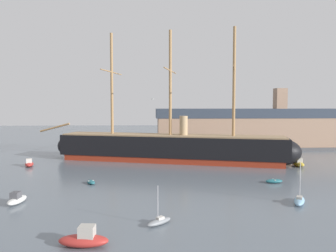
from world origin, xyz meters
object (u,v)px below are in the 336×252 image
(sailboat_mid_right, at_px, (299,200))
(motorboat_distant_centre, at_px, (171,153))
(dinghy_alongside_stern, at_px, (274,181))
(motorboat_far_left, at_px, (29,164))
(sailboat_near_centre, at_px, (159,221))
(motorboat_mid_left, at_px, (17,199))
(dockside_warehouse_right, at_px, (251,129))
(tall_ship, at_px, (170,147))
(dinghy_alongside_bow, at_px, (91,182))
(seagull_in_flight, at_px, (152,99))
(motorboat_far_right, at_px, (298,163))
(motorboat_foreground_left, at_px, (84,239))

(sailboat_mid_right, relative_size, motorboat_distant_centre, 1.09)
(dinghy_alongside_stern, bearing_deg, motorboat_far_left, 159.32)
(sailboat_near_centre, relative_size, motorboat_mid_left, 1.07)
(sailboat_near_centre, relative_size, dockside_warehouse_right, 0.07)
(tall_ship, xyz_separation_m, motorboat_distant_centre, (0.78, 7.59, -2.54))
(motorboat_mid_left, height_order, dinghy_alongside_bow, motorboat_mid_left)
(sailboat_mid_right, height_order, motorboat_far_left, sailboat_mid_right)
(dinghy_alongside_bow, relative_size, dinghy_alongside_stern, 0.96)
(motorboat_mid_left, bearing_deg, sailboat_near_centre, -24.86)
(tall_ship, distance_m, dinghy_alongside_bow, 25.26)
(motorboat_far_left, bearing_deg, sailboat_near_centre, -52.79)
(dockside_warehouse_right, height_order, seagull_in_flight, dockside_warehouse_right)
(seagull_in_flight, bearing_deg, motorboat_far_right, 38.90)
(sailboat_near_centre, height_order, dockside_warehouse_right, dockside_warehouse_right)
(sailboat_mid_right, bearing_deg, seagull_in_flight, 178.47)
(tall_ship, xyz_separation_m, motorboat_mid_left, (-21.95, -30.74, -2.68))
(motorboat_foreground_left, bearing_deg, tall_ship, 76.49)
(motorboat_far_right, xyz_separation_m, dockside_warehouse_right, (-1.12, 28.57, 5.33))
(tall_ship, relative_size, dinghy_alongside_stern, 21.40)
(dockside_warehouse_right, bearing_deg, sailboat_near_centre, -115.82)
(dinghy_alongside_bow, relative_size, dockside_warehouse_right, 0.04)
(dinghy_alongside_stern, relative_size, dockside_warehouse_right, 0.05)
(motorboat_foreground_left, bearing_deg, dinghy_alongside_stern, 40.30)
(motorboat_far_left, relative_size, motorboat_far_right, 0.98)
(motorboat_foreground_left, xyz_separation_m, motorboat_distant_centre, (11.38, 51.71, 0.04))
(sailboat_near_centre, relative_size, motorboat_distant_centre, 0.86)
(dinghy_alongside_stern, bearing_deg, motorboat_far_right, 52.85)
(motorboat_mid_left, relative_size, motorboat_distant_centre, 0.81)
(motorboat_far_right, relative_size, motorboat_distant_centre, 0.90)
(motorboat_far_left, relative_size, dockside_warehouse_right, 0.07)
(sailboat_mid_right, relative_size, dinghy_alongside_stern, 1.89)
(dinghy_alongside_bow, height_order, motorboat_distant_centre, motorboat_distant_centre)
(dinghy_alongside_stern, distance_m, motorboat_far_right, 17.98)
(dinghy_alongside_bow, bearing_deg, dockside_warehouse_right, 46.41)
(seagull_in_flight, bearing_deg, motorboat_distant_centre, 82.71)
(dinghy_alongside_bow, bearing_deg, sailboat_mid_right, -23.02)
(tall_ship, height_order, motorboat_mid_left, tall_ship)
(motorboat_far_right, bearing_deg, motorboat_foreground_left, -135.41)
(tall_ship, height_order, seagull_in_flight, tall_ship)
(tall_ship, relative_size, motorboat_distant_centre, 12.33)
(motorboat_distant_centre, bearing_deg, tall_ship, -95.84)
(sailboat_mid_right, height_order, motorboat_distant_centre, sailboat_mid_right)
(motorboat_foreground_left, relative_size, motorboat_far_right, 1.07)
(motorboat_foreground_left, distance_m, seagull_in_flight, 18.48)
(dockside_warehouse_right, relative_size, seagull_in_flight, 53.33)
(motorboat_far_left, relative_size, motorboat_distant_centre, 0.88)
(motorboat_distant_centre, relative_size, seagull_in_flight, 4.30)
(tall_ship, xyz_separation_m, motorboat_far_left, (-30.05, -4.50, -2.66))
(seagull_in_flight, bearing_deg, sailboat_near_centre, -84.64)
(sailboat_near_centre, xyz_separation_m, motorboat_distant_centre, (4.48, 46.78, 0.35))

